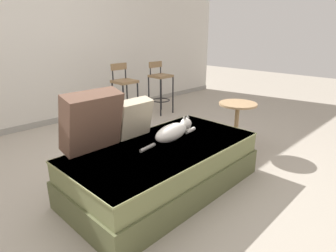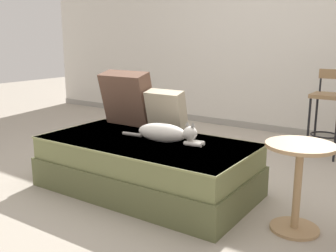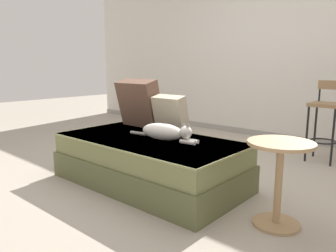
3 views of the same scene
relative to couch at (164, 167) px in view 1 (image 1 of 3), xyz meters
name	(u,v)px [view 1 (image 1 of 3)]	position (x,y,z in m)	size (l,w,h in m)	color
ground_plane	(137,173)	(0.00, 0.40, -0.22)	(16.00, 16.00, 0.00)	#A89E8E
wall_back_panel	(33,37)	(0.00, 2.65, 1.08)	(8.00, 0.10, 2.60)	silver
wall_baseboard_trim	(47,122)	(0.00, 2.60, -0.17)	(8.00, 0.02, 0.09)	gray
couch	(164,167)	(0.00, 0.00, 0.00)	(1.77, 0.94, 0.43)	brown
throw_pillow_corner	(92,121)	(-0.49, 0.35, 0.47)	(0.49, 0.30, 0.51)	brown
throw_pillow_middle	(134,118)	(-0.05, 0.36, 0.40)	(0.35, 0.21, 0.37)	beige
cat	(173,131)	(0.16, 0.05, 0.29)	(0.75, 0.23, 0.19)	white
bar_stool_near_window	(124,89)	(0.96, 1.86, 0.32)	(0.32, 0.32, 0.92)	black
bar_stool_by_doorway	(160,83)	(1.72, 1.86, 0.30)	(0.32, 0.32, 0.89)	black
side_table	(237,120)	(1.23, 0.02, 0.17)	(0.44, 0.44, 0.59)	tan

